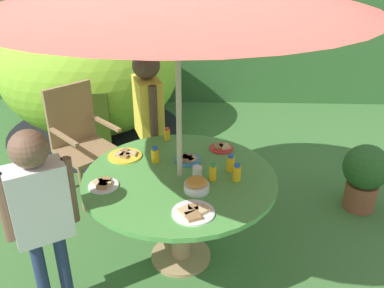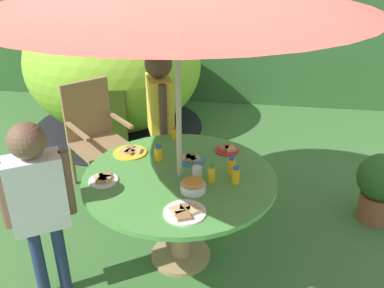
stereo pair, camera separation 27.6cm
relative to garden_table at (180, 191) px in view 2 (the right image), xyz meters
The scene contains 20 objects.
ground_plane 0.60m from the garden_table, ahead, with size 10.00×10.00×0.02m, color #3D6B33.
hedge_backdrop 3.72m from the garden_table, 90.00° to the left, with size 9.00×0.70×2.09m, color #33602D.
garden_table is the anchor object (origin of this frame).
wooden_chair 1.36m from the garden_table, 136.13° to the left, with size 0.67×0.67×1.02m.
dome_tent 2.60m from the garden_table, 117.93° to the left, with size 2.40×2.40×1.63m.
potted_plant 1.73m from the garden_table, 24.53° to the left, with size 0.40×0.40×0.62m.
child_in_yellow_shirt 0.97m from the garden_table, 110.55° to the left, with size 0.31×0.44×1.37m.
child_in_white_shirt 0.95m from the garden_table, 148.30° to the right, with size 0.38×0.33×1.27m.
snack_bowl 0.28m from the garden_table, 56.60° to the right, with size 0.16×0.16×0.09m.
plate_front_edge 0.47m from the garden_table, 76.12° to the right, with size 0.26×0.26×0.03m.
plate_far_right 0.53m from the garden_table, 54.12° to the left, with size 0.18×0.18×0.03m.
plate_center_back 0.26m from the garden_table, 78.28° to the left, with size 0.19×0.19×0.03m.
plate_near_right 0.54m from the garden_table, 162.81° to the right, with size 0.20×0.20×0.03m.
plate_far_left 0.52m from the garden_table, 148.22° to the left, with size 0.25×0.25×0.03m.
juice_bottle_near_left 0.61m from the garden_table, 103.76° to the left, with size 0.05×0.05×0.11m.
juice_bottle_center_front 0.43m from the garden_table, ahead, with size 0.06×0.06×0.12m.
juice_bottle_mid_left 0.33m from the garden_table, 134.88° to the left, with size 0.06×0.06×0.12m.
juice_bottle_mid_right 0.41m from the garden_table, 13.34° to the left, with size 0.06×0.06×0.12m.
juice_bottle_back_edge 0.30m from the garden_table, 11.04° to the right, with size 0.05×0.05×0.12m.
cup_near 0.21m from the garden_table, ahead, with size 0.07×0.07×0.07m, color white.
Camera 2 is at (0.45, -2.43, 2.19)m, focal length 38.83 mm.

